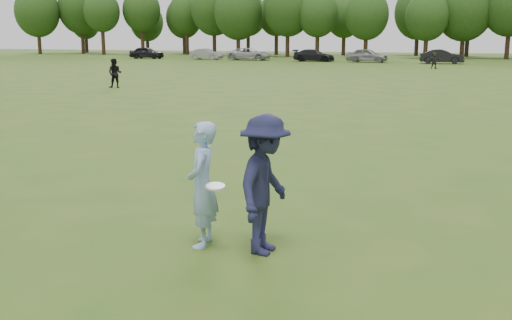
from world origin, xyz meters
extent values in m
plane|color=#2F5317|center=(0.00, 0.00, 0.00)|extent=(200.00, 200.00, 0.00)
imported|color=#8DADDA|center=(-0.54, -0.56, 0.91)|extent=(0.57, 0.74, 1.82)
imported|color=#1A1B39|center=(0.40, -0.54, 0.98)|extent=(0.80, 1.30, 1.96)
imported|color=black|center=(-15.96, 22.04, 0.84)|extent=(0.93, 0.80, 1.68)
imported|color=#272727|center=(0.54, 48.63, 0.78)|extent=(1.51, 1.05, 1.57)
imported|color=black|center=(-35.47, 61.10, 0.75)|extent=(4.43, 1.82, 1.50)
imported|color=gray|center=(-27.05, 60.81, 0.67)|extent=(4.18, 1.78, 1.34)
imported|color=#A8A8AC|center=(-21.49, 61.01, 0.73)|extent=(5.40, 2.71, 1.47)
imported|color=black|center=(-13.22, 59.92, 0.69)|extent=(4.80, 2.07, 1.38)
imported|color=gray|center=(-7.08, 59.54, 0.77)|extent=(4.63, 2.11, 1.54)
imported|color=black|center=(0.88, 58.82, 0.75)|extent=(4.61, 1.79, 1.50)
cylinder|color=white|center=(-0.23, -0.82, 0.97)|extent=(0.30, 0.30, 0.08)
cylinder|color=#332114|center=(-60.68, 72.20, 1.81)|extent=(0.56, 0.56, 3.63)
ellipsoid|color=#1E3712|center=(-60.68, 72.20, 6.55)|extent=(6.88, 6.88, 7.91)
cylinder|color=#332114|center=(-55.50, 76.37, 2.06)|extent=(0.56, 0.56, 4.13)
ellipsoid|color=#1E3712|center=(-55.50, 76.37, 7.21)|extent=(7.25, 7.25, 8.34)
cylinder|color=#332114|center=(-49.35, 72.76, 2.09)|extent=(0.56, 0.56, 4.18)
ellipsoid|color=#1E3712|center=(-49.35, 72.76, 6.48)|extent=(5.42, 5.42, 6.23)
cylinder|color=#332114|center=(-44.47, 76.22, 2.13)|extent=(0.56, 0.56, 4.26)
ellipsoid|color=#1E3712|center=(-44.47, 76.22, 6.72)|extent=(5.79, 5.79, 6.66)
cylinder|color=#332114|center=(-37.59, 77.79, 1.96)|extent=(0.56, 0.56, 3.91)
ellipsoid|color=#1E3712|center=(-37.59, 77.79, 6.24)|extent=(5.47, 5.47, 6.29)
cylinder|color=#332114|center=(-32.29, 76.03, 1.92)|extent=(0.56, 0.56, 3.83)
ellipsoid|color=#1E3712|center=(-32.29, 76.03, 6.70)|extent=(6.75, 6.75, 7.76)
cylinder|color=#332114|center=(-27.39, 73.06, 1.63)|extent=(0.56, 0.56, 3.25)
ellipsoid|color=#1E3712|center=(-27.39, 73.06, 6.13)|extent=(6.76, 6.76, 7.78)
cylinder|color=#332114|center=(-20.22, 73.48, 1.86)|extent=(0.56, 0.56, 3.71)
ellipsoid|color=#1E3712|center=(-20.22, 73.48, 6.55)|extent=(6.68, 6.68, 7.68)
cylinder|color=#332114|center=(-15.90, 73.09, 1.73)|extent=(0.56, 0.56, 3.46)
ellipsoid|color=#1E3712|center=(-15.90, 73.09, 5.79)|extent=(5.49, 5.49, 6.31)
cylinder|color=#332114|center=(-9.32, 72.95, 1.57)|extent=(0.56, 0.56, 3.14)
ellipsoid|color=#1E3712|center=(-9.32, 72.95, 5.60)|extent=(5.78, 5.78, 6.64)
cylinder|color=#332114|center=(-1.61, 72.69, 1.51)|extent=(0.56, 0.56, 3.01)
ellipsoid|color=#1E3712|center=(-1.61, 72.69, 5.34)|extent=(5.46, 5.46, 6.28)
cylinder|color=#332114|center=(2.83, 75.07, 1.61)|extent=(0.56, 0.56, 3.23)
ellipsoid|color=#1E3712|center=(2.83, 75.07, 6.32)|extent=(7.29, 7.29, 8.38)
cylinder|color=#332114|center=(8.24, 74.97, 1.88)|extent=(0.56, 0.56, 3.77)
ellipsoid|color=#1E3712|center=(8.24, 74.97, 6.72)|extent=(6.95, 6.95, 8.00)
cylinder|color=#332114|center=(-58.26, 81.41, 1.49)|extent=(0.56, 0.56, 2.97)
ellipsoid|color=#1E3712|center=(-58.26, 81.41, 5.03)|extent=(4.85, 4.85, 5.58)
cylinder|color=#332114|center=(-47.10, 82.53, 1.36)|extent=(0.56, 0.56, 2.73)
ellipsoid|color=#1E3712|center=(-47.10, 82.53, 5.05)|extent=(5.45, 5.45, 6.27)
cylinder|color=#332114|center=(-39.55, 80.93, 1.63)|extent=(0.56, 0.56, 3.25)
ellipsoid|color=#1E3712|center=(-39.55, 80.93, 5.67)|extent=(5.68, 5.68, 6.53)
cylinder|color=#332114|center=(-29.72, 83.93, 1.81)|extent=(0.56, 0.56, 3.62)
ellipsoid|color=#1E3712|center=(-29.72, 83.93, 6.09)|extent=(5.80, 5.80, 6.67)
cylinder|color=#332114|center=(-24.24, 81.39, 1.80)|extent=(0.56, 0.56, 3.61)
ellipsoid|color=#1E3712|center=(-24.24, 81.39, 5.98)|extent=(5.58, 5.58, 6.42)
cylinder|color=#332114|center=(-13.94, 81.92, 1.65)|extent=(0.56, 0.56, 3.29)
ellipsoid|color=#1E3712|center=(-13.94, 81.92, 5.55)|extent=(5.30, 5.30, 6.09)
cylinder|color=#332114|center=(-3.49, 83.39, 1.64)|extent=(0.56, 0.56, 3.28)
ellipsoid|color=#1E3712|center=(-3.49, 83.39, 6.16)|extent=(6.78, 6.78, 7.79)
cylinder|color=#332114|center=(3.45, 81.85, 1.56)|extent=(0.56, 0.56, 3.11)
ellipsoid|color=#1E3712|center=(3.45, 81.85, 5.38)|extent=(5.34, 5.34, 6.14)
camera|label=1|loc=(2.85, -8.15, 3.00)|focal=42.00mm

